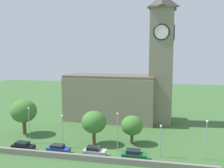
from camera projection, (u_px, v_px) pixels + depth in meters
The scene contains 15 objects.
ground_plane at pixel (119, 129), 64.13m from camera, with size 200.00×200.00×0.00m, color #3D6633.
church at pixel (123, 88), 71.66m from camera, with size 30.94×12.64×34.77m.
quay_barrier at pixel (98, 159), 44.78m from camera, with size 41.06×0.70×1.11m, color gray.
car_black at pixel (23, 146), 50.31m from camera, with size 4.74×2.41×1.65m.
car_blue at pixel (58, 149), 48.95m from camera, with size 4.46×2.46×1.63m.
car_silver at pixel (94, 151), 47.44m from camera, with size 4.33×2.32×1.82m.
car_green at pixel (134, 154), 45.86m from camera, with size 4.59×2.25×1.83m.
streetlamp_west_end at pixel (29, 120), 53.56m from camera, with size 0.44×0.44×7.91m.
streetlamp_west_mid at pixel (62, 126), 51.33m from camera, with size 0.44×0.44×6.88m.
streetlamp_central at pixel (117, 126), 49.41m from camera, with size 0.44×0.44×7.76m.
streetlamp_east_mid at pixel (161, 135), 46.45m from camera, with size 0.44×0.44×6.21m.
streetlamp_east_end at pixel (207, 134), 45.24m from camera, with size 0.44×0.44×7.42m.
tree_riverside_east at pixel (94, 122), 53.00m from camera, with size 5.25×5.25×7.23m.
tree_riverside_west at pixel (132, 125), 53.47m from camera, with size 4.67×4.67×6.14m.
tree_churchyard at pixel (24, 111), 59.48m from camera, with size 6.10×6.10×8.46m.
Camera 1 is at (11.39, -46.18, 19.42)m, focal length 40.17 mm.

